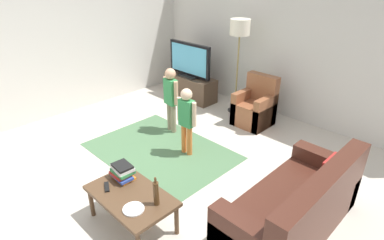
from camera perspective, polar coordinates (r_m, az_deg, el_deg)
name	(u,v)px	position (r m, az deg, el deg)	size (l,w,h in m)	color
ground	(162,175)	(4.50, -5.48, -9.87)	(7.80, 7.80, 0.00)	beige
wall_back	(285,44)	(6.12, 16.49, 13.01)	(6.00, 0.12, 2.70)	silver
wall_left	(51,44)	(6.41, -24.05, 12.39)	(0.12, 6.00, 2.70)	silver
area_rug	(161,151)	(5.03, -5.66, -5.55)	(2.20, 1.60, 0.01)	#4C724C
tv_stand	(190,87)	(6.90, -0.31, 5.89)	(1.20, 0.44, 0.50)	#4C3828
tv	(190,60)	(6.70, -0.45, 10.70)	(1.10, 0.28, 0.71)	black
couch	(298,210)	(3.68, 18.53, -15.15)	(0.80, 1.80, 0.86)	#472319
armchair	(256,108)	(5.85, 11.38, 2.06)	(0.60, 0.60, 0.90)	brown
floor_lamp	(240,32)	(5.96, 8.60, 15.34)	(0.36, 0.36, 1.78)	#262626
child_near_tv	(171,95)	(5.33, -3.83, 4.60)	(0.38, 0.18, 1.14)	gray
child_center	(187,116)	(4.65, -0.99, 0.75)	(0.36, 0.17, 1.07)	orange
coffee_table	(131,198)	(3.58, -10.93, -13.60)	(1.00, 0.60, 0.42)	#513823
book_stack	(122,172)	(3.74, -12.43, -9.08)	(0.28, 0.23, 0.19)	orange
bottle	(156,193)	(3.30, -6.48, -12.96)	(0.06, 0.06, 0.33)	#4C3319
tv_remote	(107,187)	(3.70, -15.10, -11.55)	(0.17, 0.05, 0.02)	black
plate	(134,209)	(3.36, -10.49, -15.51)	(0.22, 0.22, 0.02)	white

